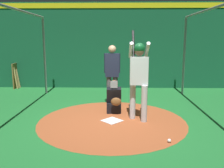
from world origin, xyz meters
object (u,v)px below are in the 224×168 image
umpire (112,72)px  bat_rack (16,77)px  batter (139,73)px  home_plate (112,121)px  catcher (114,100)px  baseball_0 (169,141)px

umpire → bat_rack: (-2.59, -4.10, -0.56)m
batter → bat_rack: size_ratio=2.15×
batter → umpire: size_ratio=1.22×
home_plate → catcher: catcher is taller
catcher → baseball_0: catcher is taller
catcher → bat_rack: 5.37m
bat_rack → baseball_0: (5.36, 5.29, -0.45)m
home_plate → umpire: size_ratio=0.23×
umpire → bat_rack: size_ratio=1.76×
batter → catcher: size_ratio=2.43×
home_plate → batter: batter is taller
home_plate → umpire: bearing=-178.9°
bat_rack → baseball_0: bearing=44.6°
catcher → baseball_0: bearing=29.5°
catcher → umpire: size_ratio=0.50×
batter → bat_rack: 6.27m
batter → umpire: 1.57m
catcher → umpire: 1.05m
umpire → baseball_0: bearing=23.3°
home_plate → catcher: size_ratio=0.45×
home_plate → baseball_0: (1.26, 1.17, 0.03)m
catcher → baseball_0: size_ratio=12.53×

